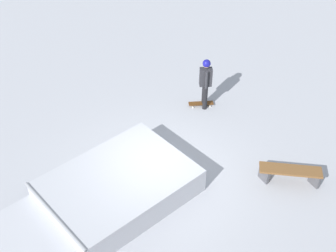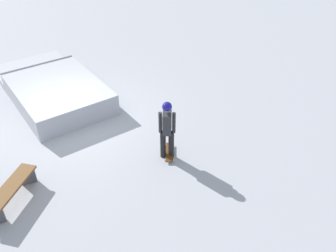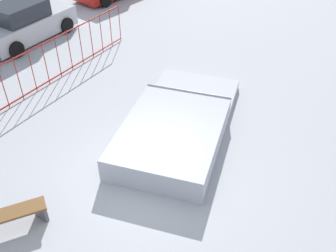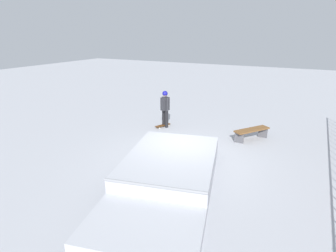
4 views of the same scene
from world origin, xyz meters
TOP-DOWN VIEW (x-y plane):
  - ground_plane at (0.00, 0.00)m, footprint 60.00×60.00m
  - skate_ramp at (1.69, 0.28)m, footprint 5.85×3.77m
  - park_bench at (-2.90, 1.83)m, footprint 1.53×1.26m
  - parked_car_silver at (4.11, 8.71)m, footprint 4.15×2.02m

SIDE VIEW (x-z plane):
  - ground_plane at x=0.00m, z-range 0.00..0.00m
  - skate_ramp at x=1.69m, z-range -0.05..0.69m
  - park_bench at x=-2.90m, z-range 0.12..0.60m
  - parked_car_silver at x=4.11m, z-range -0.08..1.52m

